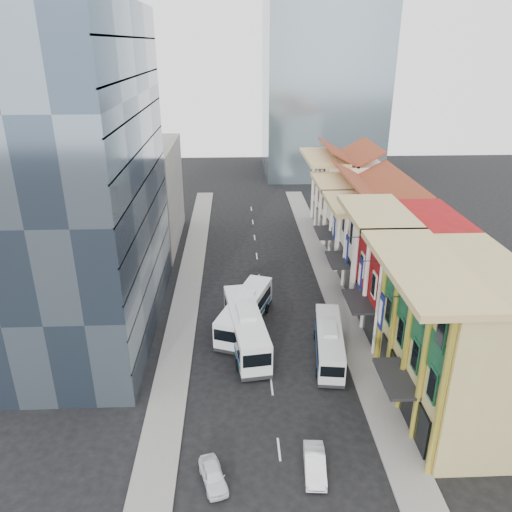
{
  "coord_description": "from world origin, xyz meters",
  "views": [
    {
      "loc": [
        -2.82,
        -26.04,
        26.53
      ],
      "look_at": [
        -0.71,
        22.17,
        5.92
      ],
      "focal_mm": 35.0,
      "sensor_mm": 36.0,
      "label": 1
    }
  ],
  "objects_px": {
    "bus_left_near": "(246,327)",
    "sedan_right": "(315,464)",
    "bus_right": "(329,342)",
    "bus_left_far": "(245,311)",
    "shophouse_tan": "(462,342)",
    "office_tower": "(79,181)",
    "sedan_left": "(213,475)"
  },
  "relations": [
    {
      "from": "bus_left_far",
      "to": "bus_right",
      "type": "bearing_deg",
      "value": -16.93
    },
    {
      "from": "bus_left_far",
      "to": "sedan_right",
      "type": "distance_m",
      "value": 19.45
    },
    {
      "from": "sedan_left",
      "to": "sedan_right",
      "type": "distance_m",
      "value": 6.79
    },
    {
      "from": "bus_right",
      "to": "office_tower",
      "type": "bearing_deg",
      "value": 170.25
    },
    {
      "from": "office_tower",
      "to": "bus_left_far",
      "type": "xyz_separation_m",
      "value": [
        15.0,
        -1.12,
        -13.24
      ]
    },
    {
      "from": "sedan_left",
      "to": "bus_right",
      "type": "bearing_deg",
      "value": 37.68
    },
    {
      "from": "shophouse_tan",
      "to": "bus_right",
      "type": "height_order",
      "value": "shophouse_tan"
    },
    {
      "from": "shophouse_tan",
      "to": "bus_left_near",
      "type": "relative_size",
      "value": 1.17
    },
    {
      "from": "sedan_right",
      "to": "bus_right",
      "type": "bearing_deg",
      "value": 80.49
    },
    {
      "from": "sedan_left",
      "to": "bus_left_near",
      "type": "bearing_deg",
      "value": 64.7
    },
    {
      "from": "office_tower",
      "to": "bus_right",
      "type": "bearing_deg",
      "value": -16.9
    },
    {
      "from": "bus_left_near",
      "to": "sedan_right",
      "type": "distance_m",
      "value": 16.17
    },
    {
      "from": "office_tower",
      "to": "bus_left_near",
      "type": "relative_size",
      "value": 2.5
    },
    {
      "from": "bus_left_far",
      "to": "sedan_left",
      "type": "height_order",
      "value": "bus_left_far"
    },
    {
      "from": "bus_left_far",
      "to": "sedan_right",
      "type": "height_order",
      "value": "bus_left_far"
    },
    {
      "from": "office_tower",
      "to": "sedan_left",
      "type": "xyz_separation_m",
      "value": [
        12.45,
        -20.67,
        -14.41
      ]
    },
    {
      "from": "bus_left_far",
      "to": "bus_right",
      "type": "height_order",
      "value": "bus_left_far"
    },
    {
      "from": "shophouse_tan",
      "to": "sedan_right",
      "type": "bearing_deg",
      "value": -152.74
    },
    {
      "from": "office_tower",
      "to": "shophouse_tan",
      "type": "bearing_deg",
      "value": -24.3
    },
    {
      "from": "bus_right",
      "to": "sedan_right",
      "type": "xyz_separation_m",
      "value": [
        -3.29,
        -13.24,
        -0.93
      ]
    },
    {
      "from": "bus_right",
      "to": "sedan_left",
      "type": "distance_m",
      "value": 17.13
    },
    {
      "from": "bus_left_near",
      "to": "sedan_right",
      "type": "xyz_separation_m",
      "value": [
        4.21,
        -15.56,
        -1.28
      ]
    },
    {
      "from": "shophouse_tan",
      "to": "bus_left_far",
      "type": "bearing_deg",
      "value": 141.16
    },
    {
      "from": "shophouse_tan",
      "to": "office_tower",
      "type": "xyz_separation_m",
      "value": [
        -31.0,
        14.0,
        9.0
      ]
    },
    {
      "from": "sedan_right",
      "to": "bus_left_near",
      "type": "bearing_deg",
      "value": 109.59
    },
    {
      "from": "shophouse_tan",
      "to": "bus_left_far",
      "type": "xyz_separation_m",
      "value": [
        -16.0,
        12.88,
        -4.24
      ]
    },
    {
      "from": "bus_left_far",
      "to": "shophouse_tan",
      "type": "bearing_deg",
      "value": -18.44
    },
    {
      "from": "shophouse_tan",
      "to": "office_tower",
      "type": "relative_size",
      "value": 0.47
    },
    {
      "from": "office_tower",
      "to": "bus_right",
      "type": "xyz_separation_m",
      "value": [
        22.5,
        -6.84,
        -13.43
      ]
    },
    {
      "from": "bus_right",
      "to": "sedan_right",
      "type": "relative_size",
      "value": 2.51
    },
    {
      "from": "office_tower",
      "to": "bus_left_far",
      "type": "distance_m",
      "value": 20.04
    },
    {
      "from": "bus_left_far",
      "to": "sedan_left",
      "type": "relative_size",
      "value": 3.17
    }
  ]
}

